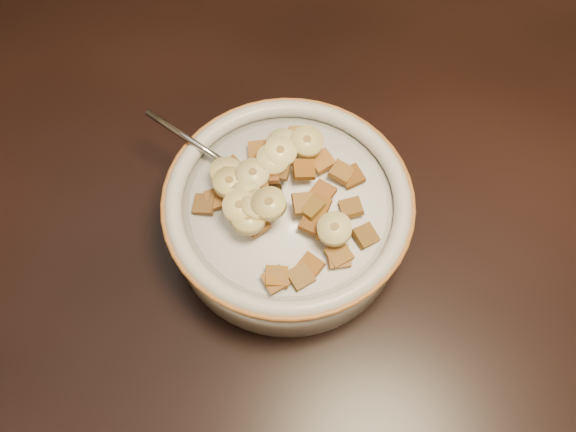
# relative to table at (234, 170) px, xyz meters

# --- Properties ---
(floor) EXTENTS (4.00, 4.50, 0.10)m
(floor) POSITION_rel_table_xyz_m (0.00, 0.00, -0.78)
(floor) COLOR #422816
(floor) RESTS_ON ground
(table) EXTENTS (1.43, 0.96, 0.04)m
(table) POSITION_rel_table_xyz_m (0.00, 0.00, 0.00)
(table) COLOR black
(table) RESTS_ON floor
(cereal_bowl) EXTENTS (0.23, 0.23, 0.05)m
(cereal_bowl) POSITION_rel_table_xyz_m (0.07, -0.08, 0.05)
(cereal_bowl) COLOR beige
(cereal_bowl) RESTS_ON table
(milk) EXTENTS (0.19, 0.19, 0.00)m
(milk) POSITION_rel_table_xyz_m (0.07, -0.08, 0.07)
(milk) COLOR white
(milk) RESTS_ON cereal_bowl
(spoon) EXTENTS (0.07, 0.06, 0.01)m
(spoon) POSITION_rel_table_xyz_m (0.04, -0.06, 0.08)
(spoon) COLOR #989BA3
(spoon) RESTS_ON cereal_bowl
(cereal_square_0) EXTENTS (0.02, 0.02, 0.01)m
(cereal_square_0) POSITION_rel_table_xyz_m (0.11, -0.11, 0.09)
(cereal_square_0) COLOR #926418
(cereal_square_0) RESTS_ON milk
(cereal_square_1) EXTENTS (0.02, 0.02, 0.01)m
(cereal_square_1) POSITION_rel_table_xyz_m (0.07, -0.00, 0.08)
(cereal_square_1) COLOR olive
(cereal_square_1) RESTS_ON milk
(cereal_square_2) EXTENTS (0.02, 0.02, 0.01)m
(cereal_square_2) POSITION_rel_table_xyz_m (0.04, -0.05, 0.09)
(cereal_square_2) COLOR brown
(cereal_square_2) RESTS_ON milk
(cereal_square_3) EXTENTS (0.03, 0.03, 0.01)m
(cereal_square_3) POSITION_rel_table_xyz_m (0.12, -0.13, 0.08)
(cereal_square_3) COLOR #955C2F
(cereal_square_3) RESTS_ON milk
(cereal_square_4) EXTENTS (0.02, 0.02, 0.01)m
(cereal_square_4) POSITION_rel_table_xyz_m (0.08, -0.05, 0.09)
(cereal_square_4) COLOR brown
(cereal_square_4) RESTS_ON milk
(cereal_square_5) EXTENTS (0.03, 0.03, 0.01)m
(cereal_square_5) POSITION_rel_table_xyz_m (0.12, -0.04, 0.09)
(cereal_square_5) COLOR brown
(cereal_square_5) RESTS_ON milk
(cereal_square_6) EXTENTS (0.03, 0.03, 0.01)m
(cereal_square_6) POSITION_rel_table_xyz_m (0.09, -0.10, 0.09)
(cereal_square_6) COLOR brown
(cereal_square_6) RESTS_ON milk
(cereal_square_7) EXTENTS (0.03, 0.03, 0.01)m
(cereal_square_7) POSITION_rel_table_xyz_m (0.12, -0.13, 0.08)
(cereal_square_7) COLOR brown
(cereal_square_7) RESTS_ON milk
(cereal_square_8) EXTENTS (0.03, 0.03, 0.01)m
(cereal_square_8) POSITION_rel_table_xyz_m (0.13, -0.08, 0.08)
(cereal_square_8) COLOR brown
(cereal_square_8) RESTS_ON milk
(cereal_square_9) EXTENTS (0.03, 0.03, 0.01)m
(cereal_square_9) POSITION_rel_table_xyz_m (0.05, -0.08, 0.09)
(cereal_square_9) COLOR brown
(cereal_square_9) RESTS_ON milk
(cereal_square_10) EXTENTS (0.03, 0.03, 0.01)m
(cereal_square_10) POSITION_rel_table_xyz_m (0.01, -0.05, 0.08)
(cereal_square_10) COLOR brown
(cereal_square_10) RESTS_ON milk
(cereal_square_11) EXTENTS (0.02, 0.02, 0.01)m
(cereal_square_11) POSITION_rel_table_xyz_m (-0.01, -0.09, 0.08)
(cereal_square_11) COLOR brown
(cereal_square_11) RESTS_ON milk
(cereal_square_12) EXTENTS (0.02, 0.02, 0.01)m
(cereal_square_12) POSITION_rel_table_xyz_m (0.05, -0.06, 0.09)
(cereal_square_12) COLOR brown
(cereal_square_12) RESTS_ON milk
(cereal_square_13) EXTENTS (0.03, 0.03, 0.01)m
(cereal_square_13) POSITION_rel_table_xyz_m (0.05, -0.04, 0.09)
(cereal_square_13) COLOR brown
(cereal_square_13) RESTS_ON milk
(cereal_square_14) EXTENTS (0.03, 0.03, 0.01)m
(cereal_square_14) POSITION_rel_table_xyz_m (0.13, -0.04, 0.08)
(cereal_square_14) COLOR brown
(cereal_square_14) RESTS_ON milk
(cereal_square_15) EXTENTS (0.03, 0.03, 0.01)m
(cereal_square_15) POSITION_rel_table_xyz_m (0.10, -0.03, 0.09)
(cereal_square_15) COLOR #9D5019
(cereal_square_15) RESTS_ON milk
(cereal_square_16) EXTENTS (0.03, 0.03, 0.01)m
(cereal_square_16) POSITION_rel_table_xyz_m (0.10, -0.07, 0.09)
(cereal_square_16) COLOR brown
(cereal_square_16) RESTS_ON milk
(cereal_square_17) EXTENTS (0.03, 0.03, 0.01)m
(cereal_square_17) POSITION_rel_table_xyz_m (0.12, -0.11, 0.08)
(cereal_square_17) COLOR #9B5B2F
(cereal_square_17) RESTS_ON milk
(cereal_square_18) EXTENTS (0.03, 0.03, 0.01)m
(cereal_square_18) POSITION_rel_table_xyz_m (0.10, -0.09, 0.09)
(cereal_square_18) COLOR brown
(cereal_square_18) RESTS_ON milk
(cereal_square_19) EXTENTS (0.03, 0.03, 0.01)m
(cereal_square_19) POSITION_rel_table_xyz_m (0.04, -0.11, 0.09)
(cereal_square_19) COLOR olive
(cereal_square_19) RESTS_ON milk
(cereal_square_20) EXTENTS (0.02, 0.02, 0.01)m
(cereal_square_20) POSITION_rel_table_xyz_m (0.04, -0.06, 0.09)
(cereal_square_20) COLOR brown
(cereal_square_20) RESTS_ON milk
(cereal_square_21) EXTENTS (0.03, 0.03, 0.01)m
(cereal_square_21) POSITION_rel_table_xyz_m (0.10, -0.14, 0.08)
(cereal_square_21) COLOR brown
(cereal_square_21) RESTS_ON milk
(cereal_square_22) EXTENTS (0.02, 0.02, 0.01)m
(cereal_square_22) POSITION_rel_table_xyz_m (0.07, -0.16, 0.08)
(cereal_square_22) COLOR brown
(cereal_square_22) RESTS_ON milk
(cereal_square_23) EXTENTS (0.03, 0.03, 0.01)m
(cereal_square_23) POSITION_rel_table_xyz_m (0.09, -0.09, 0.10)
(cereal_square_23) COLOR brown
(cereal_square_23) RESTS_ON milk
(cereal_square_24) EXTENTS (0.03, 0.03, 0.01)m
(cereal_square_24) POSITION_rel_table_xyz_m (0.08, -0.09, 0.10)
(cereal_square_24) COLOR brown
(cereal_square_24) RESTS_ON milk
(cereal_square_25) EXTENTS (0.03, 0.03, 0.01)m
(cereal_square_25) POSITION_rel_table_xyz_m (0.09, -0.15, 0.08)
(cereal_square_25) COLOR brown
(cereal_square_25) RESTS_ON milk
(cereal_square_26) EXTENTS (0.02, 0.02, 0.01)m
(cereal_square_26) POSITION_rel_table_xyz_m (0.03, -0.03, 0.08)
(cereal_square_26) COLOR brown
(cereal_square_26) RESTS_ON milk
(cereal_square_27) EXTENTS (0.02, 0.02, 0.01)m
(cereal_square_27) POSITION_rel_table_xyz_m (0.06, -0.05, 0.09)
(cereal_square_27) COLOR brown
(cereal_square_27) RESTS_ON milk
(cereal_square_28) EXTENTS (0.03, 0.03, 0.01)m
(cereal_square_28) POSITION_rel_table_xyz_m (0.07, -0.16, 0.08)
(cereal_square_28) COLOR brown
(cereal_square_28) RESTS_ON milk
(cereal_square_29) EXTENTS (0.03, 0.03, 0.01)m
(cereal_square_29) POSITION_rel_table_xyz_m (0.14, -0.11, 0.08)
(cereal_square_29) COLOR brown
(cereal_square_29) RESTS_ON milk
(cereal_square_30) EXTENTS (0.03, 0.03, 0.01)m
(cereal_square_30) POSITION_rel_table_xyz_m (0.00, -0.08, 0.08)
(cereal_square_30) COLOR brown
(cereal_square_30) RESTS_ON milk
(banana_slice_0) EXTENTS (0.04, 0.04, 0.01)m
(banana_slice_0) POSITION_rel_table_xyz_m (0.03, -0.06, 0.10)
(banana_slice_0) COLOR beige
(banana_slice_0) RESTS_ON milk
(banana_slice_1) EXTENTS (0.04, 0.04, 0.01)m
(banana_slice_1) POSITION_rel_table_xyz_m (0.04, -0.10, 0.10)
(banana_slice_1) COLOR #ECD47A
(banana_slice_1) RESTS_ON milk
(banana_slice_2) EXTENTS (0.04, 0.04, 0.01)m
(banana_slice_2) POSITION_rel_table_xyz_m (0.05, -0.10, 0.11)
(banana_slice_2) COLOR #D3BB7D
(banana_slice_2) RESTS_ON milk
(banana_slice_3) EXTENTS (0.03, 0.03, 0.01)m
(banana_slice_3) POSITION_rel_table_xyz_m (0.03, -0.09, 0.10)
(banana_slice_3) COLOR #DECD7F
(banana_slice_3) RESTS_ON milk
(banana_slice_4) EXTENTS (0.04, 0.04, 0.02)m
(banana_slice_4) POSITION_rel_table_xyz_m (0.06, -0.04, 0.10)
(banana_slice_4) COLOR #FFF1AB
(banana_slice_4) RESTS_ON milk
(banana_slice_5) EXTENTS (0.04, 0.04, 0.01)m
(banana_slice_5) POSITION_rel_table_xyz_m (0.03, -0.10, 0.10)
(banana_slice_5) COLOR #DCBE73
(banana_slice_5) RESTS_ON milk
(banana_slice_6) EXTENTS (0.03, 0.03, 0.01)m
(banana_slice_6) POSITION_rel_table_xyz_m (0.06, -0.02, 0.10)
(banana_slice_6) COLOR #EDE598
(banana_slice_6) RESTS_ON milk
(banana_slice_7) EXTENTS (0.04, 0.04, 0.01)m
(banana_slice_7) POSITION_rel_table_xyz_m (0.04, -0.11, 0.10)
(banana_slice_7) COLOR tan
(banana_slice_7) RESTS_ON milk
(banana_slice_8) EXTENTS (0.04, 0.04, 0.02)m
(banana_slice_8) POSITION_rel_table_xyz_m (0.08, -0.02, 0.10)
(banana_slice_8) COLOR #E8CC89
(banana_slice_8) RESTS_ON milk
(banana_slice_9) EXTENTS (0.04, 0.04, 0.02)m
(banana_slice_9) POSITION_rel_table_xyz_m (0.05, -0.05, 0.10)
(banana_slice_9) COLOR #D0B984
(banana_slice_9) RESTS_ON milk
(banana_slice_10) EXTENTS (0.04, 0.04, 0.01)m
(banana_slice_10) POSITION_rel_table_xyz_m (0.01, -0.07, 0.10)
(banana_slice_10) COLOR #E5C37A
(banana_slice_10) RESTS_ON milk
(banana_slice_11) EXTENTS (0.03, 0.03, 0.01)m
(banana_slice_11) POSITION_rel_table_xyz_m (0.11, -0.11, 0.10)
(banana_slice_11) COLOR tan
(banana_slice_11) RESTS_ON milk
(banana_slice_12) EXTENTS (0.04, 0.04, 0.02)m
(banana_slice_12) POSITION_rel_table_xyz_m (0.01, -0.06, 0.09)
(banana_slice_12) COLOR #E3C173
(banana_slice_12) RESTS_ON milk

